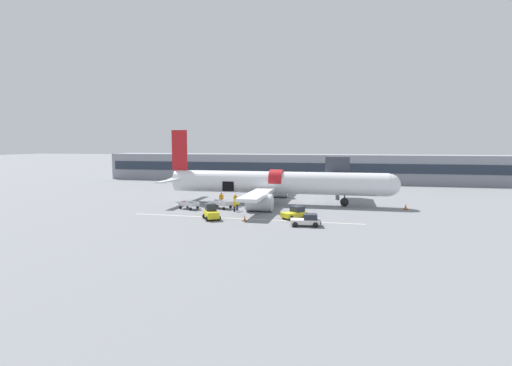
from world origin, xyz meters
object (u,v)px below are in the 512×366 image
Objects in this scene: baggage_tug_rear at (307,221)px; ground_crew_supervisor at (221,198)px; ground_crew_loader_b at (234,205)px; ground_crew_driver at (237,204)px; ground_crew_loader_a at (235,200)px; baggage_cart_queued at (189,205)px; baggage_tug_lead at (295,213)px; baggage_tug_mid at (211,213)px; airplane at (273,184)px; baggage_cart_loading at (221,204)px.

ground_crew_supervisor is (-13.26, 11.85, 0.36)m from baggage_tug_rear.
ground_crew_loader_b is 5.91m from ground_crew_supervisor.
ground_crew_driver reaches higher than baggage_tug_rear.
ground_crew_loader_a is at bearing 109.76° from ground_crew_driver.
baggage_cart_queued is at bearing -176.91° from ground_crew_driver.
ground_crew_loader_a reaches higher than baggage_tug_lead.
baggage_tug_mid is 0.83× the size of baggage_cart_queued.
airplane is 8.70m from baggage_cart_loading.
ground_crew_supervisor reaches higher than ground_crew_loader_a.
baggage_tug_rear is 1.89× the size of ground_crew_supervisor.
baggage_tug_mid reaches higher than baggage_tug_lead.
airplane is at bearing 113.18° from baggage_tug_rear.
ground_crew_supervisor is (-3.44, 3.97, 0.08)m from ground_crew_driver.
airplane reaches higher than ground_crew_supervisor.
airplane is at bearing 64.24° from ground_crew_loader_b.
baggage_tug_rear is (6.25, -14.61, -2.38)m from airplane.
baggage_tug_mid is 1.92× the size of ground_crew_loader_b.
baggage_tug_lead is 0.89× the size of baggage_cart_queued.
airplane is 11.80m from baggage_tug_lead.
airplane is at bearing 21.44° from ground_crew_supervisor.
ground_crew_loader_a is 3.58m from ground_crew_driver.
baggage_tug_rear is 15.75m from ground_crew_loader_a.
ground_crew_loader_b reaches higher than baggage_cart_queued.
ground_crew_supervisor is at bearing 130.92° from ground_crew_driver.
baggage_tug_lead is 2.07× the size of ground_crew_loader_b.
baggage_tug_mid is at bearing -90.66° from ground_crew_loader_a.
baggage_cart_loading is at bearing 141.11° from ground_crew_loader_b.
baggage_cart_loading is 3.25m from ground_crew_loader_b.
ground_crew_loader_b is 0.94× the size of ground_crew_driver.
baggage_cart_loading is 1.15× the size of baggage_cart_queued.
baggage_tug_mid is 11.22m from baggage_tug_rear.
baggage_tug_rear is 0.94× the size of baggage_cart_queued.
baggage_cart_queued is at bearing 155.29° from baggage_tug_rear.
airplane is 11.58× the size of baggage_tug_mid.
airplane is 9.58× the size of baggage_cart_queued.
baggage_tug_mid reaches higher than baggage_tug_rear.
baggage_tug_rear is at bearing -35.86° from baggage_cart_loading.
ground_crew_loader_b is (1.09, -4.27, -0.12)m from ground_crew_loader_a.
baggage_cart_loading is 2.69m from ground_crew_loader_a.
baggage_cart_queued is at bearing -159.24° from baggage_cart_loading.
baggage_tug_rear is 0.81× the size of baggage_cart_loading.
baggage_tug_lead is 0.77× the size of baggage_cart_loading.
ground_crew_supervisor is at bearing 101.40° from baggage_tug_mid.
baggage_tug_rear is 2.18× the size of ground_crew_loader_b.
ground_crew_loader_b is 0.92m from ground_crew_driver.
ground_crew_driver is at bearing -23.08° from baggage_cart_loading.
baggage_tug_rear is 12.14m from ground_crew_loader_b.
ground_crew_driver reaches higher than baggage_cart_loading.
ground_crew_driver is (0.12, 0.91, 0.05)m from ground_crew_loader_b.
ground_crew_loader_b reaches higher than baggage_cart_loading.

